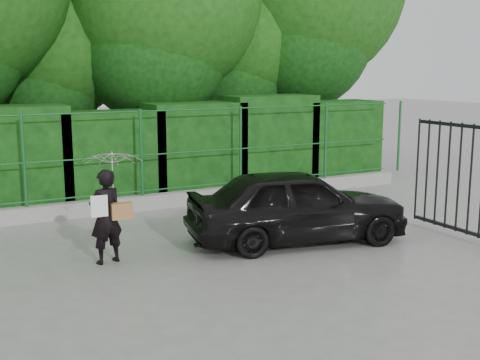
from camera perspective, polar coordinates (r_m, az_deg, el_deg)
name	(u,v)px	position (r m, az deg, el deg)	size (l,w,h in m)	color
ground	(218,278)	(8.57, -2.14, -9.24)	(80.00, 80.00, 0.00)	gray
kerb	(124,205)	(12.59, -10.92, -2.31)	(14.00, 0.25, 0.30)	#9E9E99
fence	(133,153)	(12.47, -10.12, 2.50)	(14.13, 0.06, 1.80)	#165625
hedge	(109,154)	(13.37, -12.36, 2.40)	(14.20, 1.20, 2.29)	black
woman	(111,189)	(9.19, -12.12, -0.84)	(0.89, 0.90, 1.70)	black
car	(297,205)	(10.18, 5.42, -2.38)	(1.50, 3.72, 1.27)	black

